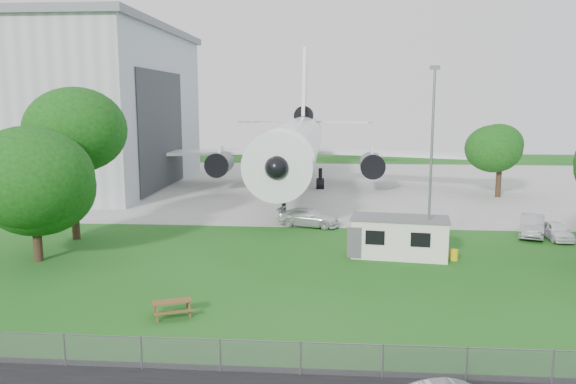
{
  "coord_description": "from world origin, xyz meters",
  "views": [
    {
      "loc": [
        2.05,
        -28.86,
        10.03
      ],
      "look_at": [
        -0.82,
        8.0,
        4.0
      ],
      "focal_mm": 35.0,
      "sensor_mm": 36.0,
      "label": 1
    }
  ],
  "objects": [
    {
      "name": "fence",
      "position": [
        0.0,
        -9.5,
        0.0
      ],
      "size": [
        58.0,
        0.04,
        1.3
      ],
      "primitive_type": "cube",
      "color": "gray",
      "rests_on": "ground"
    },
    {
      "name": "tree_west_small",
      "position": [
        -16.37,
        4.18,
        4.94
      ],
      "size": [
        7.5,
        7.5,
        8.7
      ],
      "color": "#382619",
      "rests_on": "ground"
    },
    {
      "name": "car_apron_van",
      "position": [
        0.26,
        15.39,
        0.72
      ],
      "size": [
        5.29,
        3.09,
        1.44
      ],
      "primitive_type": "imported",
      "rotation": [
        0.0,
        0.0,
        1.34
      ],
      "color": "white",
      "rests_on": "ground"
    },
    {
      "name": "car_ne_sedan",
      "position": [
        17.06,
        13.37,
        0.78
      ],
      "size": [
        3.15,
        5.01,
        1.56
      ],
      "primitive_type": "imported",
      "rotation": [
        0.0,
        0.0,
        -0.34
      ],
      "color": "#A4A6AB",
      "rests_on": "ground"
    },
    {
      "name": "ground",
      "position": [
        0.0,
        0.0,
        0.0
      ],
      "size": [
        160.0,
        160.0,
        0.0
      ],
      "primitive_type": "plane",
      "color": "#2E6B25"
    },
    {
      "name": "car_ne_hatch",
      "position": [
        18.49,
        12.4,
        0.65
      ],
      "size": [
        1.55,
        3.81,
        1.29
      ],
      "primitive_type": "imported",
      "rotation": [
        0.0,
        0.0,
        -0.01
      ],
      "color": "white",
      "rests_on": "ground"
    },
    {
      "name": "airliner",
      "position": [
        -2.0,
        35.86,
        5.27
      ],
      "size": [
        46.36,
        47.73,
        17.69
      ],
      "color": "white",
      "rests_on": "ground"
    },
    {
      "name": "tree_west_big",
      "position": [
        -16.56,
        9.9,
        7.51
      ],
      "size": [
        7.31,
        7.31,
        11.18
      ],
      "color": "#382619",
      "rests_on": "ground"
    },
    {
      "name": "picnic_west",
      "position": [
        -5.32,
        -4.25,
        0.0
      ],
      "size": [
        2.25,
        2.09,
        0.76
      ],
      "primitive_type": null,
      "rotation": [
        0.0,
        0.0,
        0.41
      ],
      "color": "brown",
      "rests_on": "ground"
    },
    {
      "name": "lamp_mast",
      "position": [
        8.2,
        6.2,
        6.0
      ],
      "size": [
        0.16,
        0.16,
        12.0
      ],
      "primitive_type": "cylinder",
      "color": "slate",
      "rests_on": "ground"
    },
    {
      "name": "concrete_apron",
      "position": [
        0.0,
        38.0,
        0.01
      ],
      "size": [
        120.0,
        46.0,
        0.03
      ],
      "primitive_type": "cube",
      "color": "#B7B7B2",
      "rests_on": "ground"
    },
    {
      "name": "tree_far_apron",
      "position": [
        19.55,
        30.81,
        5.31
      ],
      "size": [
        6.15,
        6.15,
        8.4
      ],
      "color": "#382619",
      "rests_on": "ground"
    },
    {
      "name": "site_cabin",
      "position": [
        6.51,
        6.94,
        1.31
      ],
      "size": [
        6.9,
        3.49,
        2.62
      ],
      "color": "silver",
      "rests_on": "ground"
    }
  ]
}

